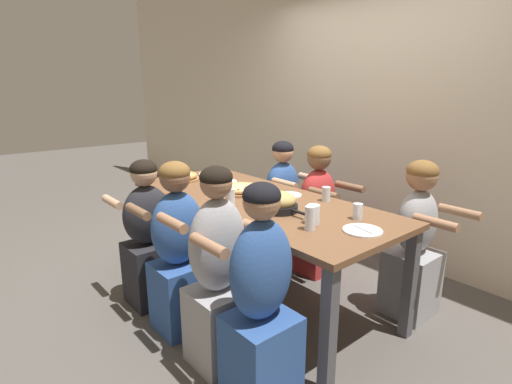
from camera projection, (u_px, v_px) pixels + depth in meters
The scene contains 23 objects.
ground_plane at pixel (256, 293), 3.23m from camera, with size 18.00×18.00×0.00m, color #514C47.
restaurant_back_panel at pixel (377, 88), 3.74m from camera, with size 10.00×0.06×3.20m, color beige.
dining_table at pixel (256, 208), 3.04m from camera, with size 2.26×0.93×0.80m.
pizza_board_main at pixel (241, 189), 3.19m from camera, with size 0.36×0.36×0.05m.
pizza_board_second at pixel (181, 177), 3.59m from camera, with size 0.32×0.32×0.06m.
skillet_bowl at pixel (279, 203), 2.70m from camera, with size 0.36×0.25×0.14m.
empty_plate_a at pixel (289, 195), 3.09m from camera, with size 0.19×0.19×0.02m.
empty_plate_b at pixel (362, 230), 2.33m from camera, with size 0.23×0.23×0.02m.
empty_plate_c at pixel (223, 182), 3.51m from camera, with size 0.24×0.24×0.02m.
empty_plate_d at pixel (211, 174), 3.83m from camera, with size 0.22×0.22×0.02m.
drinking_glass_a at pixel (255, 193), 2.97m from camera, with size 0.07×0.07×0.12m.
drinking_glass_b at pixel (358, 212), 2.54m from camera, with size 0.06×0.06×0.10m.
drinking_glass_c at pixel (230, 198), 2.83m from camera, with size 0.07×0.07×0.12m.
drinking_glass_d at pixel (326, 194), 2.94m from camera, with size 0.06×0.06×0.11m.
drinking_glass_e at pixel (313, 215), 2.46m from camera, with size 0.08×0.08×0.12m.
drinking_glass_f at pixel (310, 220), 2.35m from camera, with size 0.06×0.06×0.14m.
diner_near_center at pixel (179, 255), 2.65m from camera, with size 0.51×0.40×1.17m.
diner_near_midright at pixel (218, 278), 2.31m from camera, with size 0.51×0.40×1.21m.
diner_near_right at pixel (261, 306), 2.03m from camera, with size 0.51×0.40×1.19m.
diner_near_midleft at pixel (148, 239), 2.99m from camera, with size 0.51×0.40×1.12m.
diner_far_right at pixel (415, 245), 2.83m from camera, with size 0.51×0.40×1.14m.
diner_far_center at pixel (317, 215), 3.50m from camera, with size 0.51×0.40×1.14m.
diner_far_midleft at pixel (282, 204), 3.83m from camera, with size 0.51×0.40×1.13m.
Camera 1 is at (2.22, -1.87, 1.63)m, focal length 28.00 mm.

